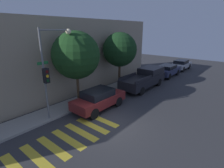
# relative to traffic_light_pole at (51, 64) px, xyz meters

# --- Properties ---
(ground_plane) EXTENTS (60.00, 60.00, 0.00)m
(ground_plane) POSITION_rel_traffic_light_pole_xyz_m (1.53, -3.37, -3.67)
(ground_plane) COLOR #333335
(sidewalk) EXTENTS (26.00, 1.92, 0.14)m
(sidewalk) POSITION_rel_traffic_light_pole_xyz_m (1.53, 0.79, -3.60)
(sidewalk) COLOR gray
(sidewalk) RESTS_ON ground
(building_row) EXTENTS (26.00, 6.00, 6.60)m
(building_row) POSITION_rel_traffic_light_pole_xyz_m (1.53, 5.15, -0.37)
(building_row) COLOR gray
(building_row) RESTS_ON ground
(crosswalk) EXTENTS (5.90, 2.60, 0.00)m
(crosswalk) POSITION_rel_traffic_light_pole_xyz_m (-0.98, -2.57, -3.67)
(crosswalk) COLOR gold
(crosswalk) RESTS_ON ground
(traffic_light_pole) EXTENTS (2.53, 0.56, 5.81)m
(traffic_light_pole) POSITION_rel_traffic_light_pole_xyz_m (0.00, 0.00, 0.00)
(traffic_light_pole) COLOR slate
(traffic_light_pole) RESTS_ON ground
(sedan_near_corner) EXTENTS (4.22, 1.76, 1.55)m
(sedan_near_corner) POSITION_rel_traffic_light_pole_xyz_m (2.81, -1.27, -2.85)
(sedan_near_corner) COLOR maroon
(sedan_near_corner) RESTS_ON ground
(pickup_truck) EXTENTS (5.78, 2.05, 1.87)m
(pickup_truck) POSITION_rel_traffic_light_pole_xyz_m (9.53, -1.27, -2.71)
(pickup_truck) COLOR black
(pickup_truck) RESTS_ON ground
(sedan_middle) EXTENTS (4.28, 1.85, 1.45)m
(sedan_middle) POSITION_rel_traffic_light_pole_xyz_m (15.20, -1.27, -2.88)
(sedan_middle) COLOR #2D3351
(sedan_middle) RESTS_ON ground
(sedan_far_end) EXTENTS (4.26, 1.77, 1.42)m
(sedan_far_end) POSITION_rel_traffic_light_pole_xyz_m (20.16, -1.27, -2.90)
(sedan_far_end) COLOR #B7BABF
(sedan_far_end) RESTS_ON ground
(tree_near_corner) EXTENTS (3.51, 3.51, 5.64)m
(tree_near_corner) POSITION_rel_traffic_light_pole_xyz_m (2.43, 0.56, 0.21)
(tree_near_corner) COLOR #4C3823
(tree_near_corner) RESTS_ON ground
(tree_midblock) EXTENTS (3.25, 3.25, 5.47)m
(tree_midblock) POSITION_rel_traffic_light_pole_xyz_m (7.68, 0.56, 0.17)
(tree_midblock) COLOR #42301E
(tree_midblock) RESTS_ON ground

